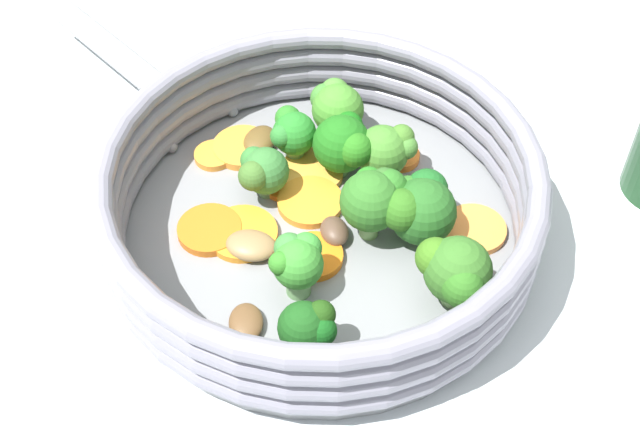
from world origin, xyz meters
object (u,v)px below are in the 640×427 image
Objects in this scene: carrot_slice_7 at (474,230)px; carrot_slice_8 at (311,172)px; carrot_slice_6 at (242,147)px; carrot_slice_0 at (211,158)px; broccoli_floret_0 at (419,207)px; carrot_slice_1 at (314,256)px; broccoli_floret_8 at (297,261)px; broccoli_floret_5 at (390,153)px; mushroom_piece_0 at (246,322)px; carrot_slice_9 at (210,230)px; broccoli_floret_3 at (262,171)px; broccoli_floret_7 at (374,197)px; carrot_slice_2 at (310,202)px; broccoli_floret_9 at (308,327)px; broccoli_floret_1 at (344,144)px; mushroom_piece_1 at (251,245)px; broccoli_floret_6 at (455,272)px; carrot_slice_4 at (242,233)px; mushroom_piece_2 at (260,140)px; mushroom_piece_3 at (336,230)px; skillet at (320,235)px; carrot_slice_3 at (286,182)px; carrot_slice_5 at (395,154)px; broccoli_floret_2 at (292,132)px; broccoli_floret_4 at (336,106)px.

carrot_slice_7 and carrot_slice_8 have the same top height.
carrot_slice_6 is 0.94× the size of carrot_slice_8.
broccoli_floret_0 is at bearing 15.29° from carrot_slice_0.
broccoli_floret_8 is at bearing -72.18° from carrot_slice_1.
carrot_slice_8 is at bearing -141.99° from broccoli_floret_5.
carrot_slice_6 is at bearing 135.34° from mushroom_piece_0.
broccoli_floret_3 is (0.00, 0.05, 0.02)m from carrot_slice_9.
broccoli_floret_7 reaches higher than carrot_slice_6.
carrot_slice_0 is 0.16m from broccoli_floret_0.
carrot_slice_7 is 0.76× the size of broccoli_floret_0.
carrot_slice_2 is 1.12× the size of broccoli_floret_9.
broccoli_floret_1 is 0.11m from broccoli_floret_8.
carrot_slice_0 is 0.18m from broccoli_floret_9.
broccoli_floret_5 reaches higher than mushroom_piece_1.
broccoli_floret_5 is (-0.01, 0.09, 0.02)m from carrot_slice_1.
broccoli_floret_9 is (-0.04, -0.09, -0.00)m from broccoli_floret_6.
carrot_slice_4 is 1.17× the size of broccoli_floret_9.
mushroom_piece_2 reaches higher than carrot_slice_7.
broccoli_floret_3 is 0.07m from mushroom_piece_3.
carrot_slice_8 is at bearing -176.91° from broccoli_floret_0.
broccoli_floret_5 reaches higher than mushroom_piece_0.
mushroom_piece_2 reaches higher than carrot_slice_4.
broccoli_floret_8 is at bearing 84.77° from mushroom_piece_0.
mushroom_piece_1 is at bearing 177.09° from broccoli_floret_8.
skillet is 7.80× the size of carrot_slice_3.
mushroom_piece_1 is at bearing -125.87° from mushroom_piece_3.
broccoli_floret_0 is 1.66× the size of mushroom_piece_1.
broccoli_floret_9 is 1.20× the size of mushroom_piece_1.
mushroom_piece_2 is at bearing 144.02° from broccoli_floret_8.
carrot_slice_7 is at bearing 81.52° from broccoli_floret_9.
broccoli_floret_8 is at bearing -78.99° from carrot_slice_5.
carrot_slice_5 is (-0.00, 0.09, 0.01)m from skillet.
broccoli_floret_2 reaches higher than carrot_slice_3.
carrot_slice_7 is at bearing 20.67° from carrot_slice_0.
broccoli_floret_2 is at bearing -155.93° from broccoli_floret_5.
mushroom_piece_0 is (0.12, -0.09, 0.00)m from carrot_slice_0.
carrot_slice_5 is at bearing 12.27° from broccoli_floret_4.
carrot_slice_5 is at bearing 99.47° from carrot_slice_1.
broccoli_floret_8 is (0.12, -0.04, 0.02)m from carrot_slice_0.
broccoli_floret_0 is at bearing 37.06° from skillet.
broccoli_floret_1 reaches higher than carrot_slice_3.
carrot_slice_1 is at bearing -84.15° from broccoli_floret_5.
carrot_slice_7 is 0.11m from broccoli_floret_1.
broccoli_floret_6 is 0.09m from mushroom_piece_3.
carrot_slice_2 is 0.12m from broccoli_floret_6.
mushroom_piece_1 is 1.37× the size of mushroom_piece_3.
broccoli_floret_9 is at bearing -13.15° from carrot_slice_9.
broccoli_floret_4 is (-0.05, -0.01, 0.02)m from carrot_slice_5.
broccoli_floret_9 reaches higher than carrot_slice_2.
carrot_slice_6 is (-0.09, 0.02, 0.01)m from skillet.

